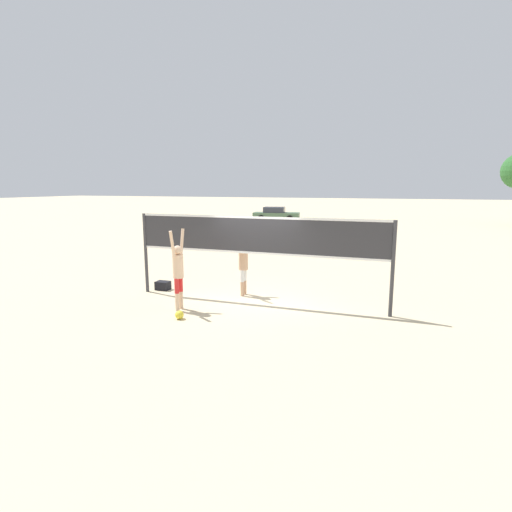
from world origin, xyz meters
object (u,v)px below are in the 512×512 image
gear_bag (163,286)px  player_blocker (243,262)px  parked_car_mid (276,215)px  volleyball (179,315)px  volleyball_net (256,241)px  player_spiker (178,268)px

gear_bag → player_blocker: bearing=5.9°
parked_car_mid → volleyball: bearing=-88.2°
player_blocker → gear_bag: size_ratio=4.52×
volleyball_net → volleyball: volleyball_net is taller
player_spiker → volleyball: (0.39, -0.67, -1.03)m
volleyball → parked_car_mid: parked_car_mid is taller
player_blocker → volleyball_net: bearing=44.8°
player_blocker → gear_bag: 2.82m
player_spiker → parked_car_mid: size_ratio=0.48×
gear_bag → parked_car_mid: bearing=98.6°
volleyball_net → player_blocker: volleyball_net is taller
volleyball_net → parked_car_mid: bearing=105.5°
volleyball_net → player_blocker: (-0.63, 0.63, -0.77)m
volleyball → player_spiker: bearing=120.3°
volleyball_net → player_blocker: size_ratio=3.77×
gear_bag → parked_car_mid: 25.60m
parked_car_mid → volleyball_net: bearing=-84.5°
player_blocker → parked_car_mid: 25.86m
player_blocker → gear_bag: (-2.67, -0.27, -0.88)m
player_spiker → volleyball: player_spiker is taller
player_spiker → parked_car_mid: (-5.41, 26.98, -0.54)m
player_blocker → volleyball: player_blocker is taller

